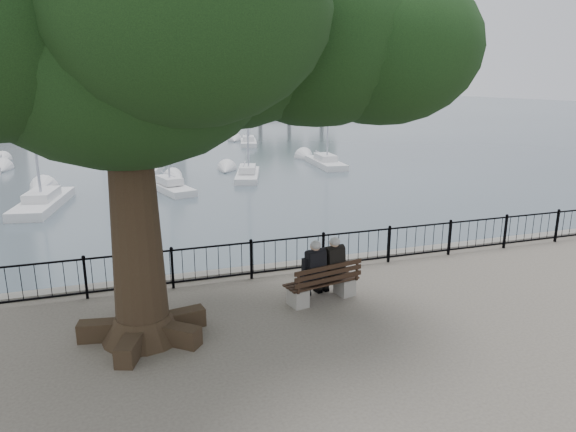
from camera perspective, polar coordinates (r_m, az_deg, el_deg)
name	(u,v)px	position (r m, az deg, el deg)	size (l,w,h in m)	color
harbor	(282,285)	(14.37, -0.63, -7.64)	(260.00, 260.00, 1.20)	slate
railing	(288,254)	(13.55, 0.00, -4.26)	(22.06, 0.06, 1.00)	black
bench	(323,287)	(12.07, 3.91, -7.88)	(1.89, 0.90, 0.96)	gray
person_left	(312,273)	(11.89, 2.67, -6.33)	(0.53, 0.81, 1.52)	black
person_right	(331,269)	(12.17, 4.76, -5.87)	(0.53, 0.81, 1.52)	black
tree	(170,21)	(10.03, -13.02, 20.38)	(11.21, 7.83, 9.15)	black
lion_monument	(172,114)	(59.99, -12.82, 10.96)	(6.32, 6.32, 9.25)	slate
sailboat_a	(43,201)	(27.66, -25.59, 1.53)	(2.56, 5.98, 11.41)	silver
sailboat_b	(146,170)	(34.91, -15.46, 4.96)	(2.74, 5.52, 11.31)	silver
sailboat_c	(248,174)	(32.63, -4.52, 4.71)	(2.68, 5.01, 9.14)	silver
sailboat_d	(325,162)	(37.52, 4.18, 6.04)	(1.93, 5.62, 9.87)	silver
sailboat_f	(172,147)	(46.72, -12.79, 7.46)	(1.62, 4.85, 9.57)	silver
sailboat_g	(248,141)	(50.22, -4.42, 8.28)	(2.59, 5.42, 10.34)	silver
sailboat_h	(101,144)	(50.73, -20.08, 7.54)	(3.41, 5.83, 12.28)	silver
sailboat_i	(170,185)	(29.58, -13.02, 3.32)	(2.50, 4.87, 8.89)	silver
far_shore	(288,92)	(93.91, -0.03, 13.59)	(30.00, 8.60, 9.18)	#575045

